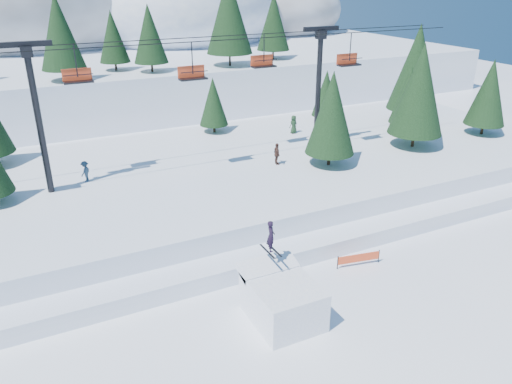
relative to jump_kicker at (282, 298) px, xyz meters
name	(u,v)px	position (x,y,z in m)	size (l,w,h in m)	color
ground	(286,334)	(-0.44, -1.27, -1.20)	(160.00, 160.00, 0.00)	white
mid_shelf	(175,186)	(-0.44, 16.73, 0.05)	(70.00, 22.00, 2.50)	white
berm	(224,252)	(-0.44, 6.73, -0.65)	(70.00, 6.00, 1.10)	white
mountain_ridge	(35,22)	(-5.52, 72.06, 8.44)	(119.00, 60.00, 26.46)	white
jump_kicker	(282,298)	(0.00, 0.00, 0.00)	(3.21, 4.41, 4.99)	white
chairlift	(178,83)	(0.38, 16.78, 8.12)	(46.01, 3.21, 10.28)	black
conifer_stand	(192,111)	(1.32, 16.71, 5.93)	(64.05, 16.72, 9.80)	black
distant_skiers	(182,160)	(0.27, 16.75, 2.13)	(28.54, 10.03, 1.78)	#294054
banner_near	(359,258)	(6.72, 2.36, -0.66)	(2.82, 0.55, 0.90)	black
banner_far	(384,226)	(10.93, 5.07, -0.66)	(2.86, 0.11, 0.90)	black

